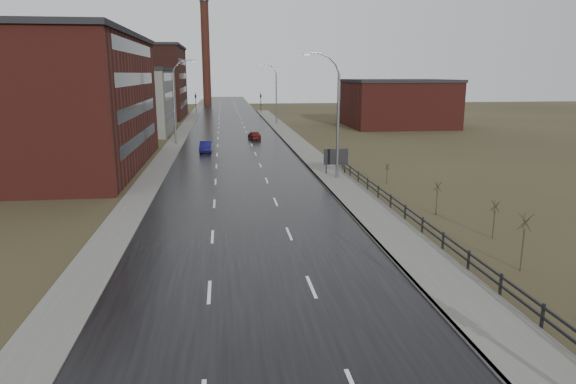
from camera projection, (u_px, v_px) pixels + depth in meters
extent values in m
cube|color=black|center=(235.00, 145.00, 69.47)|extent=(14.00, 300.00, 0.06)
cube|color=#595651|center=(337.00, 181.00, 46.33)|extent=(3.20, 180.00, 0.18)
cube|color=slate|center=(320.00, 181.00, 46.15)|extent=(0.16, 180.00, 0.18)
cube|color=#595651|center=(173.00, 146.00, 68.46)|extent=(2.40, 260.00, 0.12)
cube|color=#471914|center=(25.00, 105.00, 50.95)|extent=(22.00, 28.00, 13.00)
cube|color=black|center=(17.00, 34.00, 49.43)|extent=(22.44, 28.56, 0.50)
cube|color=black|center=(141.00, 138.00, 53.08)|extent=(0.06, 22.40, 1.20)
cube|color=black|center=(139.00, 109.00, 52.40)|extent=(0.06, 22.40, 1.20)
cube|color=black|center=(137.00, 79.00, 51.72)|extent=(0.06, 22.40, 1.20)
cube|color=black|center=(135.00, 48.00, 51.05)|extent=(0.06, 22.40, 1.20)
cube|color=slate|center=(120.00, 102.00, 83.55)|extent=(16.00, 20.00, 10.00)
cube|color=black|center=(118.00, 69.00, 82.37)|extent=(16.32, 20.40, 0.50)
cube|color=black|center=(171.00, 114.00, 84.97)|extent=(0.06, 16.00, 1.20)
cube|color=black|center=(170.00, 96.00, 84.30)|extent=(0.06, 16.00, 1.20)
cube|color=black|center=(169.00, 77.00, 83.62)|extent=(0.06, 16.00, 1.20)
cube|color=#331611|center=(122.00, 83.00, 111.38)|extent=(26.00, 24.00, 15.00)
cube|color=black|center=(120.00, 46.00, 109.63)|extent=(26.52, 24.48, 0.50)
cube|color=black|center=(184.00, 104.00, 113.97)|extent=(0.06, 19.20, 1.20)
cube|color=black|center=(183.00, 90.00, 113.30)|extent=(0.06, 19.20, 1.20)
cube|color=black|center=(183.00, 76.00, 112.62)|extent=(0.06, 19.20, 1.20)
cube|color=black|center=(182.00, 62.00, 111.94)|extent=(0.06, 19.20, 1.20)
cube|color=#471914|center=(398.00, 105.00, 93.53)|extent=(18.00, 16.00, 8.00)
cube|color=black|center=(399.00, 81.00, 92.57)|extent=(18.36, 16.32, 0.50)
cylinder|color=#331611|center=(206.00, 55.00, 152.35)|extent=(2.40, 2.40, 30.00)
cylinder|color=black|center=(204.00, 0.00, 148.90)|extent=(2.70, 2.70, 0.80)
cylinder|color=slate|center=(338.00, 128.00, 46.28)|extent=(0.24, 0.24, 9.50)
cylinder|color=slate|center=(337.00, 69.00, 45.09)|extent=(0.51, 0.14, 0.98)
cylinder|color=slate|center=(332.00, 61.00, 44.87)|extent=(0.81, 0.14, 0.81)
cylinder|color=slate|center=(324.00, 55.00, 44.68)|extent=(0.98, 0.14, 0.51)
cylinder|color=slate|center=(315.00, 53.00, 44.54)|extent=(1.01, 0.14, 0.14)
cube|color=slate|center=(307.00, 54.00, 44.47)|extent=(0.70, 0.28, 0.18)
cube|color=silver|center=(307.00, 55.00, 44.49)|extent=(0.50, 0.20, 0.04)
cylinder|color=slate|center=(174.00, 110.00, 69.36)|extent=(0.24, 0.24, 9.50)
cylinder|color=slate|center=(174.00, 71.00, 68.22)|extent=(0.51, 0.14, 0.98)
cylinder|color=slate|center=(177.00, 65.00, 68.12)|extent=(0.81, 0.14, 0.81)
cylinder|color=slate|center=(182.00, 61.00, 68.09)|extent=(0.98, 0.14, 0.51)
cylinder|color=slate|center=(189.00, 60.00, 68.16)|extent=(1.01, 0.14, 0.14)
cube|color=slate|center=(194.00, 61.00, 68.25)|extent=(0.70, 0.28, 0.18)
cube|color=silver|center=(194.00, 61.00, 68.28)|extent=(0.50, 0.20, 0.04)
cylinder|color=slate|center=(276.00, 99.00, 98.47)|extent=(0.24, 0.24, 9.50)
cylinder|color=slate|center=(275.00, 72.00, 97.29)|extent=(0.51, 0.14, 0.98)
cylinder|color=slate|center=(273.00, 68.00, 97.07)|extent=(0.81, 0.14, 0.81)
cylinder|color=slate|center=(269.00, 65.00, 96.88)|extent=(0.98, 0.14, 0.51)
cylinder|color=slate|center=(265.00, 64.00, 96.74)|extent=(1.01, 0.14, 0.14)
cube|color=slate|center=(261.00, 64.00, 96.66)|extent=(0.70, 0.28, 0.18)
cube|color=silver|center=(261.00, 65.00, 96.69)|extent=(0.50, 0.20, 0.04)
cube|color=black|center=(542.00, 317.00, 19.37)|extent=(0.10, 0.10, 1.10)
cube|color=black|center=(501.00, 285.00, 22.27)|extent=(0.10, 0.10, 1.10)
cube|color=black|center=(468.00, 261.00, 25.17)|extent=(0.10, 0.10, 1.10)
cube|color=black|center=(443.00, 242.00, 28.07)|extent=(0.10, 0.10, 1.10)
cube|color=black|center=(422.00, 226.00, 30.97)|extent=(0.10, 0.10, 1.10)
cube|color=black|center=(405.00, 213.00, 33.87)|extent=(0.10, 0.10, 1.10)
cube|color=black|center=(391.00, 202.00, 36.77)|extent=(0.10, 0.10, 1.10)
cube|color=black|center=(378.00, 192.00, 39.67)|extent=(0.10, 0.10, 1.10)
cube|color=black|center=(368.00, 184.00, 42.57)|extent=(0.10, 0.10, 1.10)
cube|color=black|center=(358.00, 177.00, 45.47)|extent=(0.10, 0.10, 1.10)
cube|color=black|center=(350.00, 171.00, 48.37)|extent=(0.10, 0.10, 1.10)
cube|color=black|center=(343.00, 166.00, 51.27)|extent=(0.10, 0.10, 1.10)
cube|color=black|center=(336.00, 161.00, 54.17)|extent=(0.10, 0.10, 1.10)
cube|color=black|center=(426.00, 222.00, 30.40)|extent=(0.08, 53.00, 0.10)
cube|color=black|center=(425.00, 228.00, 30.49)|extent=(0.08, 53.00, 0.10)
cylinder|color=#382D23|center=(522.00, 250.00, 25.17)|extent=(0.08, 0.08, 2.17)
cylinder|color=#382D23|center=(526.00, 222.00, 24.86)|extent=(0.04, 0.73, 0.85)
cylinder|color=#382D23|center=(525.00, 222.00, 24.90)|extent=(0.69, 0.27, 0.86)
cylinder|color=#382D23|center=(524.00, 222.00, 24.87)|extent=(0.41, 0.61, 0.87)
cylinder|color=#382D23|center=(525.00, 222.00, 24.82)|extent=(0.41, 0.61, 0.87)
cylinder|color=#382D23|center=(526.00, 222.00, 24.81)|extent=(0.69, 0.27, 0.86)
cylinder|color=#382D23|center=(494.00, 225.00, 30.18)|extent=(0.08, 0.08, 1.72)
cylinder|color=#382D23|center=(496.00, 206.00, 29.93)|extent=(0.04, 0.58, 0.68)
cylinder|color=#382D23|center=(495.00, 206.00, 29.97)|extent=(0.55, 0.22, 0.69)
cylinder|color=#382D23|center=(495.00, 206.00, 29.95)|extent=(0.33, 0.49, 0.70)
cylinder|color=#382D23|center=(495.00, 206.00, 29.89)|extent=(0.33, 0.49, 0.70)
cylinder|color=#382D23|center=(496.00, 206.00, 29.88)|extent=(0.55, 0.22, 0.69)
cylinder|color=#382D23|center=(437.00, 203.00, 35.26)|extent=(0.08, 0.08, 1.74)
cylinder|color=#382D23|center=(438.00, 187.00, 35.01)|extent=(0.04, 0.59, 0.69)
cylinder|color=#382D23|center=(438.00, 186.00, 35.05)|extent=(0.56, 0.22, 0.70)
cylinder|color=#382D23|center=(437.00, 187.00, 35.02)|extent=(0.33, 0.50, 0.70)
cylinder|color=#382D23|center=(437.00, 187.00, 34.97)|extent=(0.33, 0.50, 0.70)
cylinder|color=#382D23|center=(438.00, 187.00, 34.96)|extent=(0.56, 0.22, 0.70)
cylinder|color=#382D23|center=(387.00, 176.00, 45.39)|extent=(0.08, 0.08, 1.33)
cylinder|color=#382D23|center=(388.00, 167.00, 45.20)|extent=(0.04, 0.45, 0.53)
cylinder|color=#382D23|center=(387.00, 166.00, 45.25)|extent=(0.43, 0.18, 0.54)
cylinder|color=#382D23|center=(387.00, 167.00, 45.22)|extent=(0.26, 0.39, 0.54)
cylinder|color=#382D23|center=(387.00, 167.00, 45.16)|extent=(0.26, 0.39, 0.54)
cylinder|color=#382D23|center=(388.00, 167.00, 45.15)|extent=(0.43, 0.18, 0.54)
cube|color=black|center=(326.00, 166.00, 49.01)|extent=(0.10, 0.10, 1.80)
cube|color=black|center=(345.00, 166.00, 49.23)|extent=(0.10, 0.10, 1.80)
cube|color=silver|center=(336.00, 157.00, 48.86)|extent=(2.26, 0.08, 1.41)
cube|color=black|center=(336.00, 157.00, 48.82)|extent=(2.36, 0.04, 1.51)
cylinder|color=black|center=(196.00, 102.00, 125.91)|extent=(0.16, 0.16, 5.20)
imported|color=black|center=(195.00, 94.00, 125.42)|extent=(0.58, 2.73, 1.10)
sphere|color=#FF190C|center=(195.00, 92.00, 125.21)|extent=(0.18, 0.18, 0.18)
cylinder|color=black|center=(261.00, 102.00, 127.86)|extent=(0.16, 0.16, 5.20)
imported|color=black|center=(261.00, 93.00, 127.37)|extent=(0.58, 2.73, 1.10)
sphere|color=#FF190C|center=(261.00, 92.00, 127.16)|extent=(0.18, 0.18, 0.18)
imported|color=#100E48|center=(206.00, 147.00, 63.32)|extent=(1.51, 4.11, 1.35)
imported|color=#55130E|center=(254.00, 135.00, 75.53)|extent=(1.95, 3.88, 1.27)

